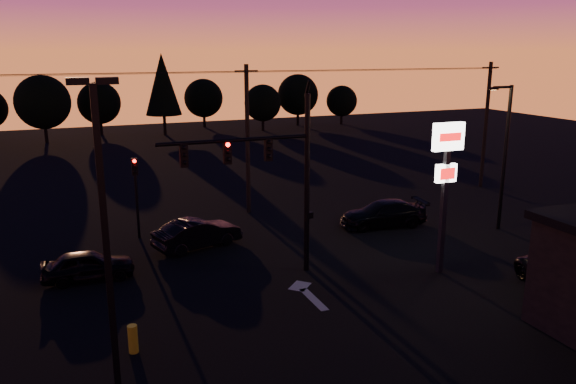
% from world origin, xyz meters
% --- Properties ---
extents(ground, '(120.00, 120.00, 0.00)m').
position_xyz_m(ground, '(0.00, 0.00, 0.00)').
color(ground, black).
rests_on(ground, ground).
extents(lane_arrow, '(1.20, 3.10, 0.01)m').
position_xyz_m(lane_arrow, '(0.50, 1.67, 0.01)').
color(lane_arrow, beige).
rests_on(lane_arrow, ground).
extents(traffic_signal_mast, '(6.79, 0.52, 8.58)m').
position_xyz_m(traffic_signal_mast, '(-0.10, 3.99, 4.94)').
color(traffic_signal_mast, black).
rests_on(traffic_signal_mast, ground).
extents(secondary_signal, '(0.30, 0.31, 4.35)m').
position_xyz_m(secondary_signal, '(-5.00, 11.49, 2.86)').
color(secondary_signal, black).
rests_on(secondary_signal, ground).
extents(parking_lot_light, '(1.25, 0.30, 9.14)m').
position_xyz_m(parking_lot_light, '(-7.50, -3.00, 5.27)').
color(parking_lot_light, black).
rests_on(parking_lot_light, ground).
extents(pylon_sign, '(1.50, 0.28, 6.80)m').
position_xyz_m(pylon_sign, '(7.00, 1.50, 4.91)').
color(pylon_sign, black).
rests_on(pylon_sign, ground).
extents(streetlight, '(1.55, 0.35, 8.00)m').
position_xyz_m(streetlight, '(13.91, 5.50, 4.42)').
color(streetlight, black).
rests_on(streetlight, ground).
extents(utility_pole_1, '(1.40, 0.26, 9.00)m').
position_xyz_m(utility_pole_1, '(2.00, 14.00, 4.59)').
color(utility_pole_1, black).
rests_on(utility_pole_1, ground).
extents(utility_pole_2, '(1.40, 0.26, 9.00)m').
position_xyz_m(utility_pole_2, '(20.00, 14.00, 4.59)').
color(utility_pole_2, black).
rests_on(utility_pole_2, ground).
extents(power_wires, '(36.00, 1.22, 0.07)m').
position_xyz_m(power_wires, '(2.00, 14.00, 8.57)').
color(power_wires, black).
rests_on(power_wires, ground).
extents(bollard, '(0.33, 0.33, 0.98)m').
position_xyz_m(bollard, '(-6.77, -0.48, 0.49)').
color(bollard, gold).
rests_on(bollard, ground).
extents(tree_2, '(5.77, 5.78, 7.26)m').
position_xyz_m(tree_2, '(-10.00, 48.00, 4.37)').
color(tree_2, black).
rests_on(tree_2, ground).
extents(tree_3, '(4.95, 4.95, 6.22)m').
position_xyz_m(tree_3, '(-4.00, 52.00, 3.75)').
color(tree_3, black).
rests_on(tree_3, ground).
extents(tree_4, '(4.18, 4.18, 9.50)m').
position_xyz_m(tree_4, '(3.00, 49.00, 5.93)').
color(tree_4, black).
rests_on(tree_4, ground).
extents(tree_5, '(4.95, 4.95, 6.22)m').
position_xyz_m(tree_5, '(9.00, 54.00, 3.75)').
color(tree_5, black).
rests_on(tree_5, ground).
extents(tree_6, '(4.54, 4.54, 5.71)m').
position_xyz_m(tree_6, '(15.00, 48.00, 3.43)').
color(tree_6, black).
rests_on(tree_6, ground).
extents(tree_7, '(5.36, 5.36, 6.74)m').
position_xyz_m(tree_7, '(21.00, 51.00, 4.06)').
color(tree_7, black).
rests_on(tree_7, ground).
extents(tree_8, '(4.12, 4.12, 5.19)m').
position_xyz_m(tree_8, '(27.00, 50.00, 3.12)').
color(tree_8, black).
rests_on(tree_8, ground).
extents(car_left, '(3.95, 1.72, 1.33)m').
position_xyz_m(car_left, '(-7.81, 6.56, 0.66)').
color(car_left, black).
rests_on(car_left, ground).
extents(car_mid, '(4.75, 2.80, 1.48)m').
position_xyz_m(car_mid, '(-2.41, 8.86, 0.74)').
color(car_mid, black).
rests_on(car_mid, ground).
extents(car_right, '(5.21, 2.63, 1.45)m').
position_xyz_m(car_right, '(8.26, 8.44, 0.73)').
color(car_right, black).
rests_on(car_right, ground).
extents(suv_parked, '(2.42, 4.64, 1.25)m').
position_xyz_m(suv_parked, '(10.62, -2.22, 0.62)').
color(suv_parked, black).
rests_on(suv_parked, ground).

